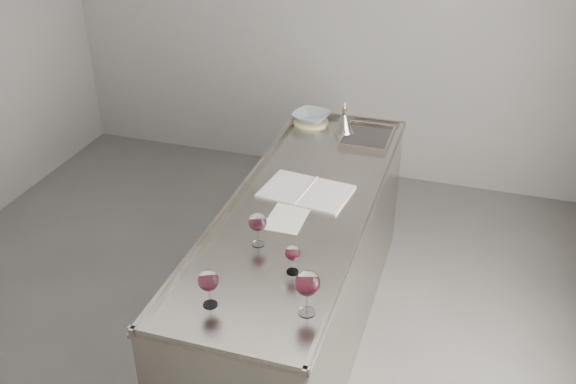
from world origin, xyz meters
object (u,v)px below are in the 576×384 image
(counter, at_px, (301,272))
(wine_glass_small, at_px, (293,254))
(wine_glass_right, at_px, (307,284))
(wine_glass_middle, at_px, (258,223))
(notebook, at_px, (306,191))
(wine_glass_left, at_px, (208,281))
(ceramic_bowl, at_px, (311,117))
(wine_funnel, at_px, (344,123))

(counter, xyz_separation_m, wine_glass_small, (0.13, -0.61, 0.57))
(wine_glass_right, bearing_deg, wine_glass_middle, 131.68)
(wine_glass_right, height_order, notebook, wine_glass_right)
(counter, relative_size, wine_glass_left, 13.42)
(wine_glass_middle, height_order, wine_glass_right, wine_glass_right)
(ceramic_bowl, xyz_separation_m, wine_funnel, (0.24, -0.06, 0.01))
(wine_glass_left, height_order, notebook, wine_glass_left)
(counter, xyz_separation_m, notebook, (-0.01, 0.12, 0.47))
(counter, bearing_deg, wine_glass_middle, -102.14)
(counter, height_order, wine_glass_left, wine_glass_left)
(wine_glass_left, relative_size, wine_funnel, 0.86)
(counter, height_order, wine_glass_right, wine_glass_right)
(counter, xyz_separation_m, ceramic_bowl, (-0.24, 1.04, 0.52))
(wine_glass_small, relative_size, notebook, 0.28)
(notebook, xyz_separation_m, ceramic_bowl, (-0.23, 0.92, 0.04))
(wine_glass_right, distance_m, notebook, 1.03)
(wine_glass_middle, bearing_deg, wine_funnel, 86.21)
(ceramic_bowl, distance_m, wine_funnel, 0.25)
(wine_glass_middle, xyz_separation_m, wine_glass_small, (0.23, -0.16, -0.02))
(notebook, height_order, ceramic_bowl, ceramic_bowl)
(notebook, bearing_deg, counter, -77.69)
(wine_glass_left, height_order, wine_glass_small, wine_glass_left)
(wine_glass_right, bearing_deg, notebook, 106.36)
(wine_glass_middle, height_order, wine_glass_small, wine_glass_middle)
(wine_glass_right, height_order, wine_funnel, wine_glass_right)
(ceramic_bowl, bearing_deg, wine_glass_small, -77.08)
(wine_glass_left, xyz_separation_m, wine_glass_middle, (0.04, 0.49, -0.00))
(wine_glass_small, bearing_deg, ceramic_bowl, 102.92)
(counter, bearing_deg, wine_glass_left, -98.32)
(counter, distance_m, notebook, 0.49)
(wine_glass_middle, xyz_separation_m, ceramic_bowl, (-0.15, 1.48, -0.08))
(wine_glass_small, xyz_separation_m, ceramic_bowl, (-0.38, 1.65, -0.05))
(wine_glass_small, bearing_deg, wine_glass_middle, 144.30)
(wine_glass_small, bearing_deg, wine_glass_right, -60.59)
(wine_glass_left, xyz_separation_m, notebook, (0.13, 1.05, -0.12))
(wine_glass_right, bearing_deg, counter, 107.79)
(wine_glass_left, height_order, wine_funnel, wine_funnel)
(wine_glass_left, bearing_deg, wine_glass_middle, 85.16)
(wine_glass_right, distance_m, wine_glass_small, 0.29)
(wine_glass_middle, distance_m, ceramic_bowl, 1.49)
(wine_glass_left, bearing_deg, notebook, 83.22)
(ceramic_bowl, bearing_deg, notebook, -75.83)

